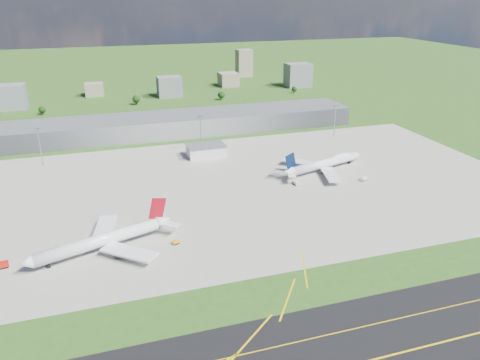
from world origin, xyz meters
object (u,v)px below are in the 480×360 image
object	(u,v)px
van_white_near	(295,183)
airliner_blue_quad	(325,163)
crash_tender	(2,265)
airliner_red_twin	(104,240)
van_white_far	(364,179)
tug_yellow	(176,242)

from	to	relation	value
van_white_near	airliner_blue_quad	bearing A→B (deg)	-69.46
airliner_blue_quad	crash_tender	xyz separation A→B (m)	(-185.74, -63.90, -3.54)
airliner_red_twin	van_white_near	size ratio (longest dim) A/B	13.14
airliner_red_twin	van_white_near	world-z (taller)	airliner_red_twin
airliner_red_twin	airliner_blue_quad	world-z (taller)	airliner_red_twin
van_white_near	crash_tender	bearing A→B (deg)	96.41
airliner_red_twin	crash_tender	xyz separation A→B (m)	(-42.76, -2.34, -3.70)
van_white_near	van_white_far	bearing A→B (deg)	-109.10
airliner_red_twin	van_white_far	xyz separation A→B (m)	(157.83, 37.83, -3.90)
airliner_blue_quad	van_white_near	world-z (taller)	airliner_blue_quad
airliner_blue_quad	tug_yellow	xyz separation A→B (m)	(-111.20, -66.06, -4.08)
airliner_blue_quad	van_white_far	xyz separation A→B (m)	(14.86, -23.73, -3.73)
van_white_near	airliner_red_twin	bearing A→B (deg)	101.07
van_white_far	crash_tender	bearing A→B (deg)	156.90
crash_tender	van_white_far	bearing A→B (deg)	2.78
crash_tender	airliner_red_twin	bearing A→B (deg)	-5.41
crash_tender	van_white_near	xyz separation A→B (m)	(157.25, 46.95, -0.17)
airliner_blue_quad	tug_yellow	bearing A→B (deg)	-165.51
airliner_red_twin	tug_yellow	distance (m)	32.37
airliner_blue_quad	van_white_far	world-z (taller)	airliner_blue_quad
crash_tender	van_white_near	size ratio (longest dim) A/B	1.09
crash_tender	airliner_blue_quad	bearing A→B (deg)	10.44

